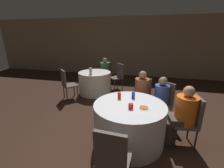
{
  "coord_description": "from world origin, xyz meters",
  "views": [
    {
      "loc": [
        0.41,
        -2.32,
        1.92
      ],
      "look_at": [
        -0.37,
        0.91,
        0.85
      ],
      "focal_mm": 24.0,
      "sensor_mm": 36.0,
      "label": 1
    }
  ],
  "objects_px": {
    "soda_can_red": "(119,96)",
    "bottle_far": "(91,71)",
    "pizza_plate_near": "(144,108)",
    "chair_far_southwest": "(67,82)",
    "person_floral_shirt": "(141,95)",
    "table_near": "(129,123)",
    "chair_near_north": "(142,94)",
    "chair_near_south": "(112,157)",
    "chair_far_north": "(106,72)",
    "chair_near_northeast": "(164,99)",
    "person_green_jacket": "(104,72)",
    "table_far": "(95,83)",
    "person_blue_shirt": "(159,102)",
    "person_orange_shirt": "(181,115)",
    "chair_far_northeast": "(118,74)",
    "chair_near_east": "(191,117)",
    "soda_can_blue": "(133,95)"
  },
  "relations": [
    {
      "from": "soda_can_red",
      "to": "bottle_far",
      "type": "height_order",
      "value": "bottle_far"
    },
    {
      "from": "pizza_plate_near",
      "to": "bottle_far",
      "type": "relative_size",
      "value": 1.02
    },
    {
      "from": "chair_far_southwest",
      "to": "person_floral_shirt",
      "type": "distance_m",
      "value": 2.39
    },
    {
      "from": "table_near",
      "to": "chair_near_north",
      "type": "relative_size",
      "value": 1.38
    },
    {
      "from": "chair_near_south",
      "to": "chair_far_north",
      "type": "bearing_deg",
      "value": 110.25
    },
    {
      "from": "person_floral_shirt",
      "to": "bottle_far",
      "type": "distance_m",
      "value": 1.94
    },
    {
      "from": "table_near",
      "to": "bottle_far",
      "type": "height_order",
      "value": "bottle_far"
    },
    {
      "from": "chair_near_northeast",
      "to": "person_green_jacket",
      "type": "distance_m",
      "value": 2.97
    },
    {
      "from": "table_far",
      "to": "person_blue_shirt",
      "type": "height_order",
      "value": "person_blue_shirt"
    },
    {
      "from": "chair_near_northeast",
      "to": "person_orange_shirt",
      "type": "bearing_deg",
      "value": 146.39
    },
    {
      "from": "table_far",
      "to": "pizza_plate_near",
      "type": "relative_size",
      "value": 5.13
    },
    {
      "from": "person_blue_shirt",
      "to": "chair_far_northeast",
      "type": "bearing_deg",
      "value": -20.02
    },
    {
      "from": "chair_near_northeast",
      "to": "chair_far_southwest",
      "type": "relative_size",
      "value": 1.0
    },
    {
      "from": "table_near",
      "to": "person_green_jacket",
      "type": "relative_size",
      "value": 1.16
    },
    {
      "from": "chair_far_southwest",
      "to": "bottle_far",
      "type": "height_order",
      "value": "bottle_far"
    },
    {
      "from": "chair_near_south",
      "to": "chair_near_east",
      "type": "bearing_deg",
      "value": 50.24
    },
    {
      "from": "chair_near_south",
      "to": "chair_far_southwest",
      "type": "distance_m",
      "value": 3.32
    },
    {
      "from": "chair_near_north",
      "to": "soda_can_red",
      "type": "relative_size",
      "value": 7.74
    },
    {
      "from": "chair_near_east",
      "to": "chair_far_southwest",
      "type": "bearing_deg",
      "value": 59.55
    },
    {
      "from": "person_floral_shirt",
      "to": "table_near",
      "type": "bearing_deg",
      "value": 90.0
    },
    {
      "from": "table_near",
      "to": "pizza_plate_near",
      "type": "bearing_deg",
      "value": -20.49
    },
    {
      "from": "chair_near_south",
      "to": "bottle_far",
      "type": "bearing_deg",
      "value": 119.09
    },
    {
      "from": "table_far",
      "to": "soda_can_red",
      "type": "relative_size",
      "value": 8.94
    },
    {
      "from": "person_orange_shirt",
      "to": "soda_can_red",
      "type": "bearing_deg",
      "value": 78.09
    },
    {
      "from": "chair_far_north",
      "to": "soda_can_blue",
      "type": "bearing_deg",
      "value": 123.48
    },
    {
      "from": "chair_near_north",
      "to": "chair_far_southwest",
      "type": "height_order",
      "value": "same"
    },
    {
      "from": "chair_far_southwest",
      "to": "pizza_plate_near",
      "type": "height_order",
      "value": "chair_far_southwest"
    },
    {
      "from": "soda_can_red",
      "to": "pizza_plate_near",
      "type": "bearing_deg",
      "value": -32.05
    },
    {
      "from": "chair_near_northeast",
      "to": "soda_can_red",
      "type": "bearing_deg",
      "value": 73.51
    },
    {
      "from": "chair_far_northeast",
      "to": "person_floral_shirt",
      "type": "bearing_deg",
      "value": 161.0
    },
    {
      "from": "table_far",
      "to": "chair_far_north",
      "type": "distance_m",
      "value": 0.98
    },
    {
      "from": "chair_near_east",
      "to": "pizza_plate_near",
      "type": "xyz_separation_m",
      "value": [
        -0.81,
        -0.22,
        0.2
      ]
    },
    {
      "from": "soda_can_blue",
      "to": "bottle_far",
      "type": "height_order",
      "value": "bottle_far"
    },
    {
      "from": "person_green_jacket",
      "to": "soda_can_red",
      "type": "bearing_deg",
      "value": 119.99
    },
    {
      "from": "table_far",
      "to": "chair_near_northeast",
      "type": "xyz_separation_m",
      "value": [
        2.14,
        -1.38,
        0.18
      ]
    },
    {
      "from": "chair_far_north",
      "to": "bottle_far",
      "type": "distance_m",
      "value": 1.31
    },
    {
      "from": "chair_far_northeast",
      "to": "person_green_jacket",
      "type": "relative_size",
      "value": 0.84
    },
    {
      "from": "person_blue_shirt",
      "to": "table_near",
      "type": "bearing_deg",
      "value": 90.0
    },
    {
      "from": "chair_near_north",
      "to": "soda_can_blue",
      "type": "distance_m",
      "value": 0.82
    },
    {
      "from": "person_green_jacket",
      "to": "bottle_far",
      "type": "height_order",
      "value": "person_green_jacket"
    },
    {
      "from": "table_near",
      "to": "person_blue_shirt",
      "type": "xyz_separation_m",
      "value": [
        0.56,
        0.7,
        0.17
      ]
    },
    {
      "from": "table_near",
      "to": "chair_far_northeast",
      "type": "distance_m",
      "value": 3.0
    },
    {
      "from": "chair_near_north",
      "to": "chair_far_northeast",
      "type": "height_order",
      "value": "same"
    },
    {
      "from": "chair_near_north",
      "to": "table_far",
      "type": "bearing_deg",
      "value": -24.99
    },
    {
      "from": "chair_near_east",
      "to": "person_green_jacket",
      "type": "distance_m",
      "value": 3.76
    },
    {
      "from": "chair_near_south",
      "to": "person_floral_shirt",
      "type": "xyz_separation_m",
      "value": [
        0.22,
        1.96,
        0.03
      ]
    },
    {
      "from": "person_orange_shirt",
      "to": "person_blue_shirt",
      "type": "distance_m",
      "value": 0.68
    },
    {
      "from": "chair_near_east",
      "to": "person_floral_shirt",
      "type": "distance_m",
      "value": 1.18
    },
    {
      "from": "chair_near_east",
      "to": "person_orange_shirt",
      "type": "relative_size",
      "value": 0.83
    },
    {
      "from": "chair_far_northeast",
      "to": "soda_can_blue",
      "type": "relative_size",
      "value": 7.74
    }
  ]
}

